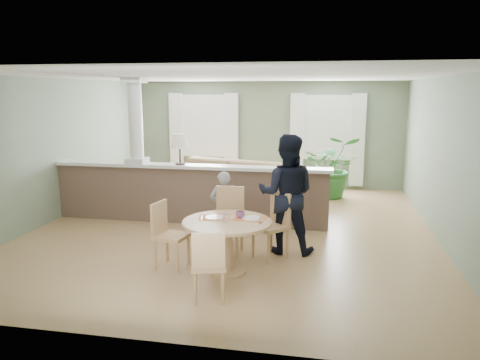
% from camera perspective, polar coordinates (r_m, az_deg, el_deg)
% --- Properties ---
extents(ground, '(8.00, 8.00, 0.00)m').
position_cam_1_polar(ground, '(8.57, -0.81, -5.85)').
color(ground, tan).
rests_on(ground, ground).
extents(room_shell, '(7.02, 8.02, 2.71)m').
position_cam_1_polar(room_shell, '(8.85, -0.20, 6.63)').
color(room_shell, gray).
rests_on(room_shell, ground).
extents(pony_wall, '(5.32, 0.38, 2.70)m').
position_cam_1_polar(pony_wall, '(8.83, -6.84, -0.70)').
color(pony_wall, brown).
rests_on(pony_wall, ground).
extents(sofa, '(3.30, 2.00, 0.90)m').
position_cam_1_polar(sofa, '(10.52, -1.95, -0.19)').
color(sofa, '#8E754D').
rests_on(sofa, ground).
extents(houseplant, '(1.39, 1.23, 1.45)m').
position_cam_1_polar(houseplant, '(11.05, 11.23, 1.60)').
color(houseplant, '#276228').
rests_on(houseplant, ground).
extents(dining_table, '(1.21, 1.21, 0.83)m').
position_cam_1_polar(dining_table, '(6.38, -1.51, -6.27)').
color(dining_table, tan).
rests_on(dining_table, ground).
extents(chair_far_boy, '(0.46, 0.46, 1.01)m').
position_cam_1_polar(chair_far_boy, '(7.19, -1.40, -4.50)').
color(chair_far_boy, tan).
rests_on(chair_far_boy, ground).
extents(chair_far_man, '(0.63, 0.63, 0.98)m').
position_cam_1_polar(chair_far_man, '(7.00, 4.18, -5.10)').
color(chair_far_man, tan).
rests_on(chair_far_man, ground).
extents(chair_near, '(0.49, 0.49, 0.88)m').
position_cam_1_polar(chair_near, '(5.55, -3.86, -10.01)').
color(chair_near, tan).
rests_on(chair_near, ground).
extents(chair_side, '(0.49, 0.49, 0.93)m').
position_cam_1_polar(chair_side, '(6.69, -8.92, -6.21)').
color(chair_side, tan).
rests_on(chair_side, ground).
extents(child_person, '(0.49, 0.38, 1.21)m').
position_cam_1_polar(child_person, '(7.54, -2.02, -3.44)').
color(child_person, gray).
rests_on(child_person, ground).
extents(man_person, '(0.89, 0.70, 1.83)m').
position_cam_1_polar(man_person, '(7.15, 5.69, -1.72)').
color(man_person, black).
rests_on(man_person, ground).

